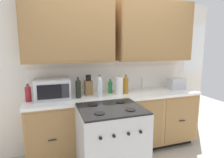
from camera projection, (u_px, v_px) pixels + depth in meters
wall_unit at (113, 47)px, 2.96m from camera, size 3.83×0.40×2.42m
counter_run at (117, 122)px, 2.97m from camera, size 2.66×0.64×0.92m
stove_range at (111, 145)px, 2.28m from camera, size 0.76×0.68×0.95m
microwave at (52, 89)px, 2.63m from camera, size 0.48×0.37×0.28m
toaster at (176, 84)px, 3.24m from camera, size 0.28×0.18×0.19m
knife_block at (88, 87)px, 2.85m from camera, size 0.11×0.14×0.31m
sink_faucet at (142, 83)px, 3.24m from camera, size 0.02×0.02×0.20m
paper_towel_roll at (119, 86)px, 2.89m from camera, size 0.12×0.12×0.26m
bottle_green at (110, 86)px, 2.96m from camera, size 0.07×0.07×0.22m
bottle_red at (28, 93)px, 2.49m from camera, size 0.08×0.08×0.24m
bottle_clear at (100, 86)px, 2.71m from camera, size 0.07×0.07×0.32m
bottle_dark at (78, 88)px, 2.67m from camera, size 0.08×0.08×0.30m
bottle_amber at (126, 84)px, 2.93m from camera, size 0.08×0.08×0.30m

